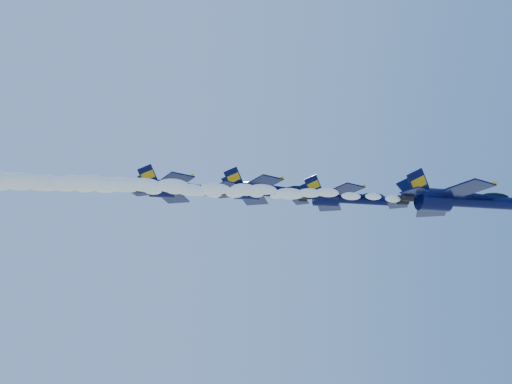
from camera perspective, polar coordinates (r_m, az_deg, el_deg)
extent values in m
cylinder|color=black|center=(81.53, 21.74, -0.94)|extent=(10.09, 1.68, 1.68)
ellipsoid|color=black|center=(78.08, 17.32, -0.73)|extent=(1.75, 3.03, 7.18)
ellipsoid|color=black|center=(82.78, 22.80, -0.45)|extent=(4.04, 1.31, 1.11)
cube|color=orange|center=(82.68, 22.83, -0.68)|extent=(4.71, 1.12, 0.20)
cube|color=black|center=(75.34, 20.20, 0.28)|extent=(6.01, 7.12, 0.20)
cube|color=black|center=(82.79, 17.18, -1.72)|extent=(6.01, 7.12, 0.20)
cube|color=orange|center=(76.17, 21.21, 0.29)|extent=(2.70, 5.62, 0.11)
cube|color=orange|center=(83.54, 18.14, -1.70)|extent=(2.70, 5.62, 0.11)
cube|color=black|center=(76.55, 15.94, 0.87)|extent=(3.65, 1.15, 3.93)
cube|color=black|center=(78.54, 15.21, 0.30)|extent=(3.65, 1.15, 3.93)
cylinder|color=black|center=(75.75, 14.92, -0.45)|extent=(1.35, 1.23, 1.23)
cylinder|color=black|center=(77.00, 14.48, -0.79)|extent=(1.35, 1.23, 1.23)
cube|color=orange|center=(80.09, 19.61, -0.23)|extent=(12.33, 0.39, 0.09)
ellipsoid|color=white|center=(69.58, -7.95, 0.46)|extent=(57.79, 2.50, 2.25)
cylinder|color=black|center=(84.54, 10.71, -0.77)|extent=(8.23, 1.37, 1.37)
ellipsoid|color=black|center=(82.71, 6.97, -0.59)|extent=(1.43, 2.47, 5.85)
cone|color=black|center=(86.51, 14.00, -0.95)|extent=(2.38, 1.37, 1.37)
cylinder|color=orange|center=(86.08, 13.33, -0.92)|extent=(0.32, 1.43, 1.43)
ellipsoid|color=black|center=(85.30, 11.66, -0.39)|extent=(3.29, 1.07, 0.90)
cube|color=orange|center=(85.21, 11.67, -0.56)|extent=(3.84, 0.91, 0.16)
cube|color=black|center=(79.92, 8.85, 0.19)|extent=(4.90, 5.81, 0.16)
cube|color=black|center=(86.51, 7.32, -1.37)|extent=(4.90, 5.81, 0.16)
cube|color=orange|center=(80.36, 9.71, 0.20)|extent=(2.20, 4.58, 0.09)
cube|color=orange|center=(86.92, 8.12, -1.36)|extent=(2.20, 4.58, 0.09)
cube|color=black|center=(81.74, 5.77, 0.64)|extent=(2.98, 0.94, 3.20)
cube|color=black|center=(83.49, 5.42, 0.20)|extent=(2.98, 0.94, 3.20)
cylinder|color=black|center=(81.30, 4.93, -0.37)|extent=(1.10, 1.01, 1.01)
cylinder|color=black|center=(82.39, 4.72, -0.63)|extent=(1.10, 1.01, 1.01)
cube|color=orange|center=(83.85, 8.92, -0.21)|extent=(10.05, 0.32, 0.07)
ellipsoid|color=white|center=(79.71, -16.04, 0.48)|extent=(57.79, 2.04, 1.83)
cylinder|color=black|center=(90.36, 3.14, -0.09)|extent=(9.25, 1.54, 1.54)
ellipsoid|color=black|center=(89.15, -0.92, 0.11)|extent=(1.60, 2.77, 6.58)
cone|color=black|center=(91.85, 6.76, -0.30)|extent=(2.67, 1.54, 1.54)
cylinder|color=orange|center=(91.51, 6.02, -0.26)|extent=(0.36, 1.60, 1.60)
ellipsoid|color=black|center=(91.00, 4.20, 0.31)|extent=(3.70, 1.20, 1.02)
cube|color=orange|center=(90.90, 4.21, 0.12)|extent=(4.32, 1.03, 0.18)
cube|color=black|center=(85.65, 0.74, 0.96)|extent=(5.51, 6.53, 0.18)
cube|color=black|center=(93.29, -0.20, -0.73)|extent=(5.51, 6.53, 0.18)
cube|color=orange|center=(85.95, 1.69, 0.97)|extent=(2.48, 5.15, 0.10)
cube|color=orange|center=(93.57, 0.67, -0.72)|extent=(2.48, 5.15, 0.10)
cube|color=black|center=(88.37, -2.25, 1.40)|extent=(3.35, 1.06, 3.60)
cube|color=black|center=(90.38, -2.44, 0.93)|extent=(3.35, 1.06, 3.60)
cylinder|color=black|center=(88.04, -3.16, 0.35)|extent=(1.23, 1.13, 1.13)
cylinder|color=black|center=(89.29, -3.26, 0.08)|extent=(1.23, 1.13, 1.13)
cube|color=orange|center=(89.99, 1.22, 0.50)|extent=(11.30, 0.36, 0.08)
ellipsoid|color=white|center=(90.21, -22.09, 1.09)|extent=(57.79, 2.29, 2.06)
cylinder|color=black|center=(99.11, -5.20, 0.12)|extent=(10.29, 1.72, 1.72)
ellipsoid|color=black|center=(98.81, -9.37, 0.33)|extent=(1.78, 3.09, 7.32)
cone|color=black|center=(99.83, -1.41, -0.09)|extent=(2.97, 1.72, 1.72)
cylinder|color=orange|center=(99.64, -2.19, -0.05)|extent=(0.40, 1.78, 1.78)
ellipsoid|color=black|center=(99.56, -4.07, 0.53)|extent=(4.12, 1.34, 1.13)
cube|color=orange|center=(99.44, -4.08, 0.34)|extent=(4.80, 1.14, 0.21)
cube|color=black|center=(94.54, -8.06, 1.19)|extent=(6.13, 7.27, 0.21)
cube|color=black|center=(103.19, -8.28, -0.53)|extent=(6.13, 7.27, 0.21)
cube|color=orange|center=(94.64, -7.09, 1.20)|extent=(2.76, 5.73, 0.11)
cube|color=orange|center=(103.27, -7.39, -0.52)|extent=(2.76, 5.73, 0.11)
cube|color=black|center=(98.30, -10.76, 1.62)|extent=(3.73, 1.18, 4.01)
cube|color=black|center=(100.56, -10.76, 1.14)|extent=(3.73, 1.18, 4.01)
cylinder|color=black|center=(98.16, -11.69, 0.57)|extent=(1.37, 1.26, 1.26)
cylinder|color=black|center=(99.57, -11.68, 0.29)|extent=(1.37, 1.26, 1.26)
cube|color=orange|center=(99.21, -7.16, 0.72)|extent=(12.58, 0.40, 0.09)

